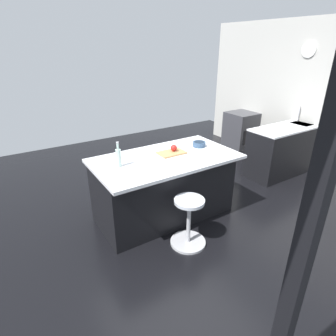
# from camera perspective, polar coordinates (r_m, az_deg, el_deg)

# --- Properties ---
(ground_plane) EXTENTS (7.68, 7.68, 0.00)m
(ground_plane) POSITION_cam_1_polar(r_m,az_deg,el_deg) (4.27, 2.67, -8.03)
(ground_plane) COLOR black
(interior_partition_left) EXTENTS (0.15, 5.15, 2.72)m
(interior_partition_left) POSITION_cam_1_polar(r_m,az_deg,el_deg) (5.92, 27.70, 12.65)
(interior_partition_left) COLOR beige
(interior_partition_left) RESTS_ON ground_plane
(sink_cabinet) EXTENTS (1.98, 0.60, 1.18)m
(sink_cabinet) POSITION_cam_1_polar(r_m,az_deg,el_deg) (5.85, 24.20, 3.91)
(sink_cabinet) COLOR black
(sink_cabinet) RESTS_ON ground_plane
(oven_range) EXTENTS (0.60, 0.61, 0.87)m
(oven_range) POSITION_cam_1_polar(r_m,az_deg,el_deg) (6.62, 14.68, 7.28)
(oven_range) COLOR #38383D
(oven_range) RESTS_ON ground_plane
(kitchen_island) EXTENTS (1.91, 1.06, 0.91)m
(kitchen_island) POSITION_cam_1_polar(r_m,az_deg,el_deg) (3.87, -0.78, -3.75)
(kitchen_island) COLOR black
(kitchen_island) RESTS_ON ground_plane
(stool_by_window) EXTENTS (0.44, 0.44, 0.63)m
(stool_by_window) POSITION_cam_1_polar(r_m,az_deg,el_deg) (3.41, 4.26, -11.29)
(stool_by_window) COLOR #B7B7BC
(stool_by_window) RESTS_ON ground_plane
(cutting_board) EXTENTS (0.36, 0.24, 0.02)m
(cutting_board) POSITION_cam_1_polar(r_m,az_deg,el_deg) (3.77, 0.73, 3.16)
(cutting_board) COLOR tan
(cutting_board) RESTS_ON kitchen_island
(apple_red) EXTENTS (0.09, 0.09, 0.09)m
(apple_red) POSITION_cam_1_polar(r_m,az_deg,el_deg) (3.78, 1.21, 4.14)
(apple_red) COLOR red
(apple_red) RESTS_ON cutting_board
(water_bottle) EXTENTS (0.06, 0.06, 0.31)m
(water_bottle) POSITION_cam_1_polar(r_m,az_deg,el_deg) (3.37, -10.15, 2.24)
(water_bottle) COLOR silver
(water_bottle) RESTS_ON kitchen_island
(fruit_bowl) EXTENTS (0.19, 0.19, 0.07)m
(fruit_bowl) POSITION_cam_1_polar(r_m,az_deg,el_deg) (4.04, 6.43, 4.96)
(fruit_bowl) COLOR #334C6B
(fruit_bowl) RESTS_ON kitchen_island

